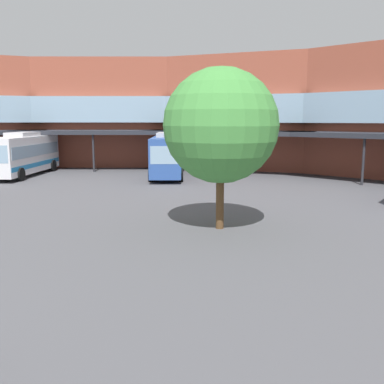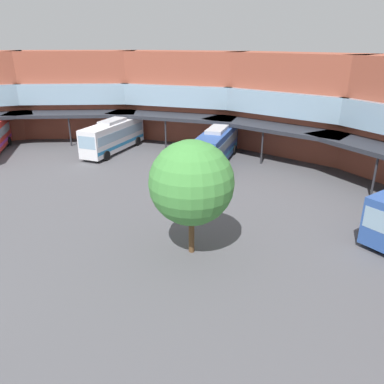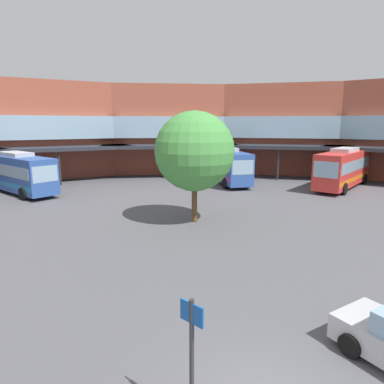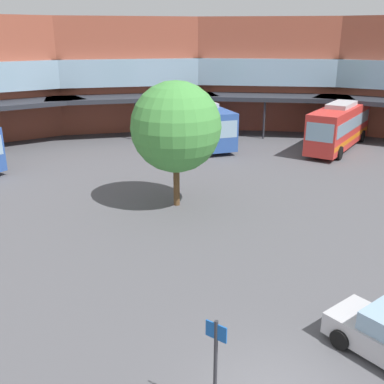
% 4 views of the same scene
% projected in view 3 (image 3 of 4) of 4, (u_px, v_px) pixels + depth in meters
% --- Properties ---
extents(station_building, '(86.13, 47.71, 11.12)m').
position_uv_depth(station_building, '(178.00, 133.00, 29.62)').
color(station_building, '#9E4C38').
rests_on(station_building, ground).
extents(bus_0, '(3.55, 10.47, 3.84)m').
position_uv_depth(bus_0, '(225.00, 165.00, 37.23)').
color(bus_0, '#2D519E').
rests_on(bus_0, ground).
extents(bus_2, '(8.96, 9.39, 3.80)m').
position_uv_depth(bus_2, '(18.00, 172.00, 31.61)').
color(bus_2, '#2D519E').
rests_on(bus_2, ground).
extents(bus_4, '(9.58, 9.36, 3.99)m').
position_uv_depth(bus_4, '(343.00, 168.00, 34.19)').
color(bus_4, red).
rests_on(bus_4, ground).
extents(plaza_tree, '(5.09, 5.09, 7.18)m').
position_uv_depth(plaza_tree, '(194.00, 151.00, 21.66)').
color(plaza_tree, brown).
rests_on(plaza_tree, ground).
extents(stop_sign_post, '(0.42, 0.48, 2.97)m').
position_uv_depth(stop_sign_post, '(192.00, 352.00, 6.96)').
color(stop_sign_post, '#2D2D33').
rests_on(stop_sign_post, ground).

